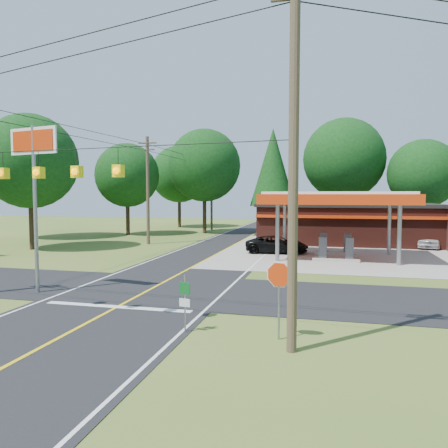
% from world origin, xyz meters
% --- Properties ---
extents(ground, '(120.00, 120.00, 0.00)m').
position_xyz_m(ground, '(0.00, 0.00, 0.00)').
color(ground, '#405C20').
rests_on(ground, ground).
extents(main_highway, '(8.00, 120.00, 0.02)m').
position_xyz_m(main_highway, '(0.00, 0.00, 0.01)').
color(main_highway, black).
rests_on(main_highway, ground).
extents(cross_road, '(70.00, 7.00, 0.02)m').
position_xyz_m(cross_road, '(0.00, 0.00, 0.01)').
color(cross_road, black).
rests_on(cross_road, ground).
extents(lane_center_yellow, '(0.15, 110.00, 0.00)m').
position_xyz_m(lane_center_yellow, '(0.00, 0.00, 0.03)').
color(lane_center_yellow, yellow).
rests_on(lane_center_yellow, main_highway).
extents(gas_canopy, '(10.60, 7.40, 4.88)m').
position_xyz_m(gas_canopy, '(9.00, 13.00, 4.27)').
color(gas_canopy, gray).
rests_on(gas_canopy, ground).
extents(convenience_store, '(16.40, 7.55, 3.80)m').
position_xyz_m(convenience_store, '(10.00, 22.98, 1.92)').
color(convenience_store, '#4C1D15').
rests_on(convenience_store, ground).
extents(utility_pole_near_right, '(1.80, 0.30, 11.50)m').
position_xyz_m(utility_pole_near_right, '(7.50, -7.00, 5.96)').
color(utility_pole_near_right, '#473828').
rests_on(utility_pole_near_right, ground).
extents(utility_pole_far_left, '(1.80, 0.30, 10.00)m').
position_xyz_m(utility_pole_far_left, '(-8.00, 18.00, 5.20)').
color(utility_pole_far_left, '#473828').
rests_on(utility_pole_far_left, ground).
extents(utility_pole_north, '(0.30, 0.30, 9.50)m').
position_xyz_m(utility_pole_north, '(-6.50, 35.00, 4.75)').
color(utility_pole_north, '#473828').
rests_on(utility_pole_north, ground).
extents(overhead_beacons, '(17.04, 2.04, 1.03)m').
position_xyz_m(overhead_beacons, '(-1.00, -6.00, 6.21)').
color(overhead_beacons, black).
rests_on(overhead_beacons, ground).
extents(treeline_backdrop, '(70.27, 51.59, 13.30)m').
position_xyz_m(treeline_backdrop, '(0.82, 24.01, 7.49)').
color(treeline_backdrop, '#332316').
rests_on(treeline_backdrop, ground).
extents(suv_car, '(5.01, 5.01, 1.37)m').
position_xyz_m(suv_car, '(4.50, 14.50, 0.68)').
color(suv_car, black).
rests_on(suv_car, ground).
extents(sedan_car, '(5.34, 5.34, 1.50)m').
position_xyz_m(sedan_car, '(17.00, 21.00, 0.75)').
color(sedan_car, silver).
rests_on(sedan_car, ground).
extents(big_stop_sign, '(2.89, 0.70, 7.92)m').
position_xyz_m(big_stop_sign, '(-5.00, -2.01, 6.01)').
color(big_stop_sign, gray).
rests_on(big_stop_sign, ground).
extents(octagonal_stop_sign, '(0.87, 0.27, 2.58)m').
position_xyz_m(octagonal_stop_sign, '(7.00, -6.01, 1.93)').
color(octagonal_stop_sign, gray).
rests_on(octagonal_stop_sign, ground).
extents(route_sign_post, '(0.40, 0.12, 1.98)m').
position_xyz_m(route_sign_post, '(3.80, -6.02, 1.17)').
color(route_sign_post, gray).
rests_on(route_sign_post, ground).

